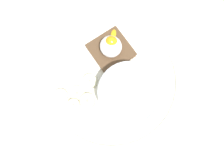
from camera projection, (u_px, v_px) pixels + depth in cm
name	position (u px, v px, depth cm)	size (l,w,h in cm)	color
ground_plane	(112.00, 81.00, 50.99)	(120.00, 120.00, 2.00)	beige
plate	(112.00, 79.00, 49.25)	(29.95, 29.95, 1.60)	white
oatmeal_bowl	(129.00, 94.00, 45.08)	(12.74, 12.74, 6.14)	white
toast_slice	(111.00, 51.00, 49.86)	(10.06, 10.06, 1.56)	brown
poached_egg	(111.00, 46.00, 47.43)	(6.99, 5.54, 4.02)	white
banana_slice_front	(77.00, 92.00, 47.93)	(4.16, 4.16, 0.87)	beige
banana_slice_left	(90.00, 81.00, 48.15)	(3.63, 3.78, 1.82)	beige
banana_slice_back	(74.00, 105.00, 46.88)	(3.27, 3.19, 1.54)	beige
banana_slice_right	(61.00, 96.00, 47.52)	(3.90, 3.83, 1.47)	#F6E0BE
banana_slice_inner	(88.00, 101.00, 47.11)	(4.40, 4.42, 1.46)	beige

